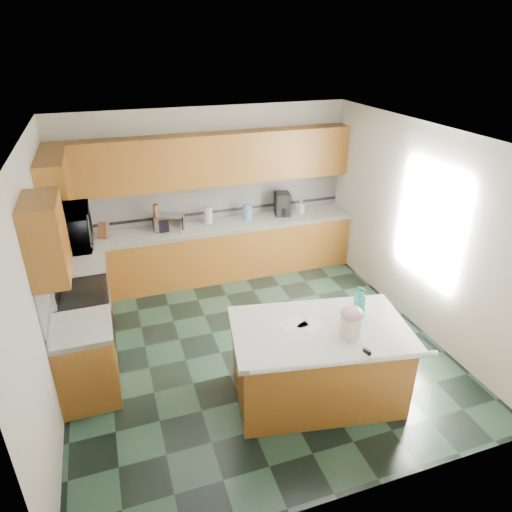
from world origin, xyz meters
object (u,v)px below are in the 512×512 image
island_base (318,365)px  soap_bottle_island (360,302)px  island_top (320,330)px  knife_block (103,230)px  toaster_oven (170,222)px  coffee_maker (282,204)px  treat_jar (351,326)px

island_base → soap_bottle_island: size_ratio=4.84×
island_top → knife_block: (-2.03, 3.13, 0.15)m
soap_bottle_island → toaster_oven: (-1.53, 3.07, -0.06)m
island_base → coffee_maker: (0.83, 3.16, 0.68)m
treat_jar → toaster_oven: bearing=94.3°
island_top → coffee_maker: (0.83, 3.16, 0.22)m
island_top → toaster_oven: size_ratio=4.47×
island_base → treat_jar: 0.67m
island_base → coffee_maker: bearing=85.5°
soap_bottle_island → coffee_maker: 3.12m
toaster_oven → treat_jar: bearing=-45.7°
island_top → knife_block: bearing=133.2°
treat_jar → coffee_maker: size_ratio=0.56×
island_top → coffee_maker: bearing=85.5°
treat_jar → toaster_oven: toaster_oven is taller
knife_block → coffee_maker: 2.86m
island_base → soap_bottle_island: 0.82m
knife_block → treat_jar: bearing=-32.0°
knife_block → toaster_oven: size_ratio=0.58×
treat_jar → knife_block: knife_block is taller
island_top → toaster_oven: bearing=118.8°
treat_jar → coffee_maker: (0.60, 3.36, 0.09)m
island_top → coffee_maker: size_ratio=4.74×
island_base → island_top: bearing=10.2°
soap_bottle_island → treat_jar: bearing=-149.7°
soap_bottle_island → knife_block: (-2.51, 3.07, -0.06)m
knife_block → toaster_oven: 0.98m
knife_block → island_top: bearing=-33.2°
island_base → knife_block: (-2.03, 3.13, 0.61)m
island_base → soap_bottle_island: bearing=17.3°
treat_jar → soap_bottle_island: bearing=30.0°
treat_jar → island_top: bearing=121.7°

